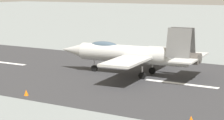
{
  "coord_description": "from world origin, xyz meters",
  "views": [
    {
      "loc": [
        -16.4,
        40.95,
        9.88
      ],
      "look_at": [
        6.51,
        2.01,
        2.2
      ],
      "focal_mm": 68.5,
      "sensor_mm": 36.0,
      "label": 1
    }
  ],
  "objects": [
    {
      "name": "ground_plane",
      "position": [
        0.0,
        0.0,
        0.0
      ],
      "size": [
        400.0,
        400.0,
        0.0
      ],
      "primitive_type": "plane",
      "color": "slate"
    },
    {
      "name": "marker_cone_mid",
      "position": [
        9.92,
        11.88,
        0.28
      ],
      "size": [
        0.44,
        0.44,
        0.55
      ],
      "primitive_type": "cone",
      "color": "orange",
      "rests_on": "ground"
    },
    {
      "name": "marker_cone_near",
      "position": [
        -6.07,
        11.88,
        0.28
      ],
      "size": [
        0.44,
        0.44,
        0.55
      ],
      "primitive_type": "cone",
      "color": "orange",
      "rests_on": "ground"
    },
    {
      "name": "fighter_jet",
      "position": [
        5.96,
        -1.52,
        2.46
      ],
      "size": [
        17.53,
        15.16,
        5.67
      ],
      "color": "#B6B7B3",
      "rests_on": "ground"
    },
    {
      "name": "runway_strip",
      "position": [
        -0.02,
        0.0,
        0.01
      ],
      "size": [
        240.0,
        26.0,
        0.02
      ],
      "color": "#2F2F31",
      "rests_on": "ground"
    }
  ]
}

